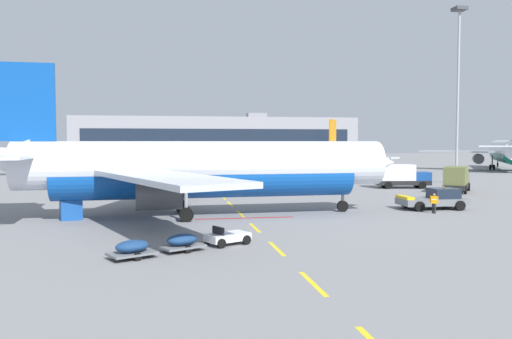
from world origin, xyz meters
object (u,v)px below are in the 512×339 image
object	(u,v)px
airliner_far_center	(313,156)
airliner_foreground	(201,168)
pushback_tug	(435,199)
apron_light_mast_far	(458,75)
baggage_train	(183,242)
ground_crew_worker	(434,202)
catering_truck	(457,179)
fuel_service_truck	(401,176)
airliner_mid_left	(505,151)
uld_cargo_container	(71,209)

from	to	relation	value
airliner_far_center	airliner_foreground	bearing A→B (deg)	-115.92
airliner_foreground	pushback_tug	xyz separation A→B (m)	(21.40, 0.84, -3.05)
apron_light_mast_far	pushback_tug	bearing A→B (deg)	-124.23
airliner_far_center	baggage_train	distance (m)	67.86
airliner_foreground	ground_crew_worker	bearing A→B (deg)	-5.29
airliner_far_center	ground_crew_worker	distance (m)	51.07
catering_truck	apron_light_mast_far	size ratio (longest dim) A/B	0.27
pushback_tug	airliner_far_center	size ratio (longest dim) A/B	0.22
airliner_far_center	baggage_train	world-z (taller)	airliner_far_center
pushback_tug	baggage_train	size ratio (longest dim) A/B	0.73
pushback_tug	baggage_train	bearing A→B (deg)	-148.10
pushback_tug	airliner_far_center	world-z (taller)	airliner_far_center
fuel_service_truck	baggage_train	size ratio (longest dim) A/B	0.88
baggage_train	airliner_far_center	bearing A→B (deg)	67.67
airliner_foreground	baggage_train	size ratio (longest dim) A/B	4.20
pushback_tug	airliner_mid_left	size ratio (longest dim) A/B	0.18
catering_truck	airliner_foreground	bearing A→B (deg)	-154.88
airliner_far_center	uld_cargo_container	xyz separation A→B (m)	(-34.08, -49.17, -2.65)
uld_cargo_container	fuel_service_truck	bearing A→B (deg)	29.52
airliner_far_center	fuel_service_truck	size ratio (longest dim) A/B	3.79
pushback_tug	fuel_service_truck	distance (m)	21.70
baggage_train	pushback_tug	bearing A→B (deg)	31.90
fuel_service_truck	baggage_train	distance (m)	46.21
airliner_foreground	apron_light_mast_far	size ratio (longest dim) A/B	1.35
airliner_far_center	apron_light_mast_far	world-z (taller)	apron_light_mast_far
airliner_mid_left	apron_light_mast_far	distance (m)	46.20
uld_cargo_container	apron_light_mast_far	bearing A→B (deg)	29.07
ground_crew_worker	uld_cargo_container	size ratio (longest dim) A/B	0.88
airliner_mid_left	baggage_train	xyz separation A→B (m)	(-72.49, -73.43, -3.59)
baggage_train	uld_cargo_container	distance (m)	15.89
apron_light_mast_far	airliner_mid_left	bearing A→B (deg)	46.11
airliner_foreground	catering_truck	size ratio (longest dim) A/B	4.93
airliner_foreground	ground_crew_worker	world-z (taller)	airliner_foreground
pushback_tug	ground_crew_worker	size ratio (longest dim) A/B	3.51
airliner_mid_left	uld_cargo_container	bearing A→B (deg)	-143.45
pushback_tug	ground_crew_worker	bearing A→B (deg)	-119.81
catering_truck	fuel_service_truck	xyz separation A→B (m)	(-4.15, 6.43, 0.00)
airliner_foreground	airliner_mid_left	bearing A→B (deg)	40.26
catering_truck	ground_crew_worker	size ratio (longest dim) A/B	4.08
airliner_mid_left	ground_crew_worker	world-z (taller)	airliner_mid_left
airliner_mid_left	airliner_far_center	xyz separation A→B (m)	(-46.72, -10.72, -0.67)
catering_truck	baggage_train	bearing A→B (deg)	-139.83
airliner_far_center	uld_cargo_container	world-z (taller)	airliner_far_center
ground_crew_worker	uld_cargo_container	world-z (taller)	ground_crew_worker
airliner_mid_left	fuel_service_truck	distance (m)	57.27
airliner_mid_left	uld_cargo_container	xyz separation A→B (m)	(-80.80, -59.89, -3.32)
catering_truck	baggage_train	xyz separation A→B (m)	(-34.07, -28.76, -1.12)
airliner_far_center	airliner_mid_left	bearing A→B (deg)	12.92
airliner_foreground	fuel_service_truck	size ratio (longest dim) A/B	4.77
fuel_service_truck	airliner_mid_left	bearing A→B (deg)	41.94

